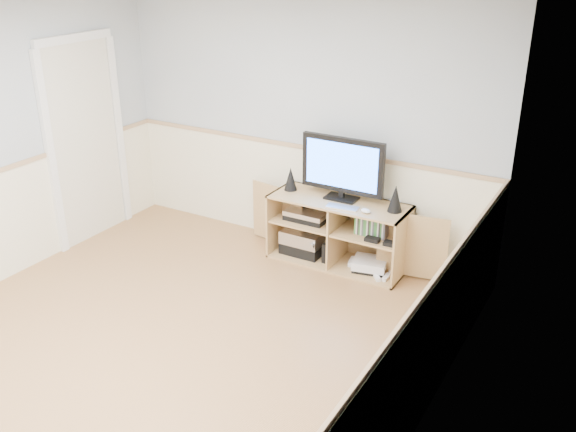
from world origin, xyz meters
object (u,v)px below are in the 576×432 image
at_px(monitor, 343,167).
at_px(game_consoles, 369,265).
at_px(media_cabinet, 341,229).
at_px(keyboard, 342,207).

height_order(monitor, game_consoles, monitor).
bearing_deg(monitor, media_cabinet, 90.00).
height_order(monitor, keyboard, monitor).
relative_size(media_cabinet, game_consoles, 4.48).
height_order(media_cabinet, keyboard, keyboard).
bearing_deg(game_consoles, monitor, 169.89).
distance_m(monitor, keyboard, 0.38).
bearing_deg(monitor, game_consoles, -10.11).
relative_size(monitor, keyboard, 2.78).
height_order(keyboard, game_consoles, keyboard).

